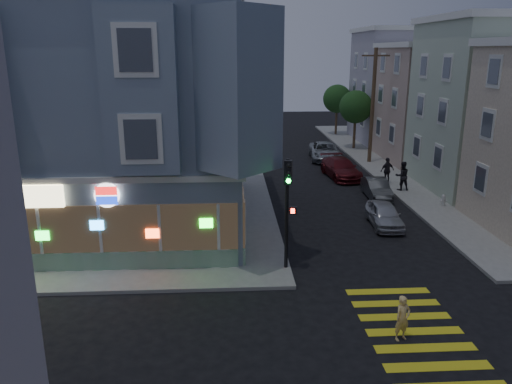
{
  "coord_description": "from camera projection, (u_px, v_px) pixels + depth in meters",
  "views": [
    {
      "loc": [
        0.44,
        -15.45,
        8.95
      ],
      "look_at": [
        1.63,
        5.46,
        2.98
      ],
      "focal_mm": 35.0,
      "sensor_mm": 36.0,
      "label": 1
    }
  ],
  "objects": [
    {
      "name": "traffic_signal",
      "position": [
        288.0,
        196.0,
        20.04
      ],
      "size": [
        0.58,
        0.52,
        4.67
      ],
      "rotation": [
        0.0,
        0.0,
        -0.27
      ],
      "color": "black",
      "rests_on": "sidewalk_nw"
    },
    {
      "name": "pedestrian_a",
      "position": [
        402.0,
        176.0,
        32.35
      ],
      "size": [
        0.95,
        0.76,
        1.89
      ],
      "primitive_type": "imported",
      "rotation": [
        0.0,
        0.0,
        3.19
      ],
      "color": "black",
      "rests_on": "sidewalk_ne"
    },
    {
      "name": "utility_pole",
      "position": [
        373.0,
        104.0,
        39.65
      ],
      "size": [
        2.2,
        0.3,
        9.0
      ],
      "color": "#4C3826",
      "rests_on": "sidewalk_ne"
    },
    {
      "name": "running_child",
      "position": [
        403.0,
        318.0,
        15.83
      ],
      "size": [
        0.64,
        0.54,
        1.51
      ],
      "primitive_type": "imported",
      "rotation": [
        0.0,
        0.0,
        0.37
      ],
      "color": "#F5D07D",
      "rests_on": "ground"
    },
    {
      "name": "sidewalk_nw",
      "position": [
        48.0,
        169.0,
        38.59
      ],
      "size": [
        33.0,
        42.0,
        0.15
      ],
      "primitive_type": "cube",
      "color": "gray",
      "rests_on": "ground"
    },
    {
      "name": "row_house_d",
      "position": [
        419.0,
        87.0,
        49.5
      ],
      "size": [
        12.0,
        8.6,
        10.5
      ],
      "primitive_type": "cube",
      "color": "#938D9B",
      "rests_on": "sidewalk_ne"
    },
    {
      "name": "pedestrian_b",
      "position": [
        387.0,
        170.0,
        34.07
      ],
      "size": [
        1.12,
        0.73,
        1.77
      ],
      "primitive_type": "imported",
      "rotation": [
        0.0,
        0.0,
        3.45
      ],
      "color": "#28242C",
      "rests_on": "sidewalk_ne"
    },
    {
      "name": "fire_hydrant",
      "position": [
        443.0,
        200.0,
        29.19
      ],
      "size": [
        0.4,
        0.23,
        0.69
      ],
      "color": "silver",
      "rests_on": "sidewalk_ne"
    },
    {
      "name": "sidewalk_ne",
      "position": [
        505.0,
        163.0,
        40.59
      ],
      "size": [
        24.0,
        42.0,
        0.15
      ],
      "primitive_type": "cube",
      "color": "gray",
      "rests_on": "ground"
    },
    {
      "name": "parked_car_a",
      "position": [
        384.0,
        215.0,
        26.19
      ],
      "size": [
        1.66,
        3.74,
        1.25
      ],
      "primitive_type": "imported",
      "rotation": [
        0.0,
        0.0,
        -0.05
      ],
      "color": "#B1B3B9",
      "rests_on": "ground"
    },
    {
      "name": "street_tree_far",
      "position": [
        337.0,
        99.0,
        53.34
      ],
      "size": [
        3.0,
        3.0,
        5.3
      ],
      "color": "#4C3826",
      "rests_on": "sidewalk_ne"
    },
    {
      "name": "street_tree_near",
      "position": [
        356.0,
        107.0,
        45.66
      ],
      "size": [
        3.0,
        3.0,
        5.3
      ],
      "color": "#4C3826",
      "rests_on": "sidewalk_ne"
    },
    {
      "name": "parked_car_b",
      "position": [
        377.0,
        188.0,
        31.25
      ],
      "size": [
        1.44,
        3.72,
        1.21
      ],
      "primitive_type": "imported",
      "rotation": [
        0.0,
        0.0,
        -0.04
      ],
      "color": "#3A3D3F",
      "rests_on": "ground"
    },
    {
      "name": "ground",
      "position": [
        218.0,
        319.0,
        17.27
      ],
      "size": [
        120.0,
        120.0,
        0.0
      ],
      "primitive_type": "plane",
      "color": "black",
      "rests_on": "ground"
    },
    {
      "name": "row_house_c",
      "position": [
        459.0,
        104.0,
        41.07
      ],
      "size": [
        12.0,
        8.6,
        9.0
      ],
      "primitive_type": "cube",
      "color": "tan",
      "rests_on": "sidewalk_ne"
    },
    {
      "name": "parked_car_d",
      "position": [
        325.0,
        151.0,
        42.12
      ],
      "size": [
        2.81,
        5.36,
        1.44
      ],
      "primitive_type": "imported",
      "rotation": [
        0.0,
        0.0,
        -0.08
      ],
      "color": "#9BA1A5",
      "rests_on": "ground"
    },
    {
      "name": "parked_car_c",
      "position": [
        341.0,
        168.0,
        36.16
      ],
      "size": [
        2.51,
        5.05,
        1.41
      ],
      "primitive_type": "imported",
      "rotation": [
        0.0,
        0.0,
        0.11
      ],
      "color": "maroon",
      "rests_on": "ground"
    },
    {
      "name": "corner_building",
      "position": [
        103.0,
        113.0,
        25.89
      ],
      "size": [
        14.6,
        14.6,
        11.4
      ],
      "color": "slate",
      "rests_on": "sidewalk_nw"
    }
  ]
}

